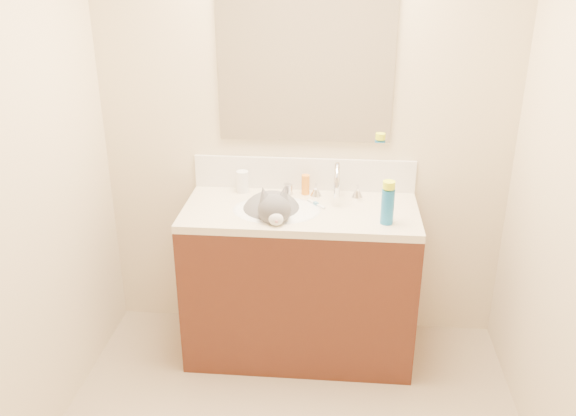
% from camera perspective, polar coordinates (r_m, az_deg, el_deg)
% --- Properties ---
extents(room_shell, '(2.24, 2.54, 2.52)m').
position_cam_1_polar(room_shell, '(1.98, -0.65, 5.50)').
color(room_shell, beige).
rests_on(room_shell, ground).
extents(vanity_cabinet, '(1.20, 0.55, 0.82)m').
position_cam_1_polar(vanity_cabinet, '(3.31, 1.12, -7.17)').
color(vanity_cabinet, '#471F13').
rests_on(vanity_cabinet, ground).
extents(counter_slab, '(1.20, 0.55, 0.04)m').
position_cam_1_polar(counter_slab, '(3.12, 1.18, -0.35)').
color(counter_slab, beige).
rests_on(counter_slab, vanity_cabinet).
extents(basin, '(0.45, 0.36, 0.14)m').
position_cam_1_polar(basin, '(3.12, -1.06, -1.33)').
color(basin, white).
rests_on(basin, vanity_cabinet).
extents(faucet, '(0.28, 0.20, 0.21)m').
position_cam_1_polar(faucet, '(3.20, 4.59, 2.26)').
color(faucet, silver).
rests_on(faucet, counter_slab).
extents(cat, '(0.41, 0.46, 0.33)m').
position_cam_1_polar(cat, '(3.10, -1.47, -0.55)').
color(cat, '#514E51').
rests_on(cat, basin).
extents(backsplash, '(1.20, 0.02, 0.18)m').
position_cam_1_polar(backsplash, '(3.32, 1.51, 3.21)').
color(backsplash, silver).
rests_on(backsplash, counter_slab).
extents(mirror, '(0.90, 0.02, 0.80)m').
position_cam_1_polar(mirror, '(3.17, 1.63, 13.28)').
color(mirror, white).
rests_on(mirror, room_shell).
extents(pill_bottle, '(0.08, 0.08, 0.12)m').
position_cam_1_polar(pill_bottle, '(3.30, -4.28, 2.47)').
color(pill_bottle, white).
rests_on(pill_bottle, counter_slab).
extents(pill_label, '(0.07, 0.07, 0.04)m').
position_cam_1_polar(pill_label, '(3.31, -4.28, 2.22)').
color(pill_label, orange).
rests_on(pill_label, pill_bottle).
extents(silver_jar, '(0.05, 0.05, 0.06)m').
position_cam_1_polar(silver_jar, '(3.28, 0.00, 1.77)').
color(silver_jar, '#B7B7BC').
rests_on(silver_jar, counter_slab).
extents(amber_bottle, '(0.04, 0.04, 0.11)m').
position_cam_1_polar(amber_bottle, '(3.27, 1.65, 2.20)').
color(amber_bottle, orange).
rests_on(amber_bottle, counter_slab).
extents(toothbrush, '(0.10, 0.12, 0.01)m').
position_cam_1_polar(toothbrush, '(3.15, 2.64, 0.38)').
color(toothbrush, white).
rests_on(toothbrush, counter_slab).
extents(toothbrush_head, '(0.03, 0.03, 0.02)m').
position_cam_1_polar(toothbrush_head, '(3.15, 2.64, 0.42)').
color(toothbrush_head, '#5A9BC0').
rests_on(toothbrush_head, counter_slab).
extents(spray_can, '(0.06, 0.06, 0.17)m').
position_cam_1_polar(spray_can, '(2.95, 9.29, 0.12)').
color(spray_can, '#186BAE').
rests_on(spray_can, counter_slab).
extents(spray_cap, '(0.06, 0.06, 0.04)m').
position_cam_1_polar(spray_cap, '(2.91, 9.43, 2.15)').
color(spray_cap, '#E7FF1A').
rests_on(spray_cap, spray_can).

